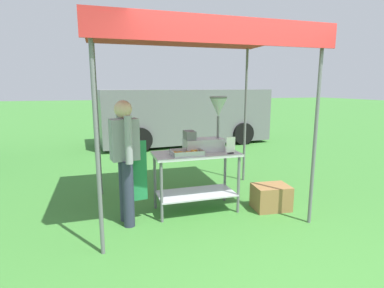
% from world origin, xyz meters
% --- Properties ---
extents(ground_plane, '(70.00, 70.00, 0.00)m').
position_xyz_m(ground_plane, '(0.00, 6.00, 0.00)').
color(ground_plane, '#3D7F33').
extents(stall_canopy, '(2.83, 2.14, 2.49)m').
position_xyz_m(stall_canopy, '(-0.28, 1.35, 2.39)').
color(stall_canopy, slate).
rests_on(stall_canopy, ground).
extents(donut_cart, '(1.20, 0.59, 0.86)m').
position_xyz_m(donut_cart, '(-0.28, 1.26, 0.62)').
color(donut_cart, '#B7B7BC').
rests_on(donut_cart, ground).
extents(donut_tray, '(0.43, 0.28, 0.07)m').
position_xyz_m(donut_tray, '(-0.44, 1.14, 0.88)').
color(donut_tray, '#B7B7BC').
rests_on(donut_tray, donut_cart).
extents(donut_fryer, '(0.63, 0.28, 0.77)m').
position_xyz_m(donut_fryer, '(-0.08, 1.34, 1.15)').
color(donut_fryer, '#B7B7BC').
rests_on(donut_fryer, donut_cart).
extents(menu_sign, '(0.13, 0.05, 0.23)m').
position_xyz_m(menu_sign, '(0.16, 1.06, 0.96)').
color(menu_sign, black).
rests_on(menu_sign, donut_cart).
extents(vendor, '(0.46, 0.54, 1.61)m').
position_xyz_m(vendor, '(-1.27, 1.12, 0.90)').
color(vendor, '#2D3347').
rests_on(vendor, ground).
extents(supply_crate, '(0.54, 0.43, 0.36)m').
position_xyz_m(supply_crate, '(0.79, 0.99, 0.18)').
color(supply_crate, olive).
rests_on(supply_crate, ground).
extents(van_grey, '(5.31, 2.35, 1.69)m').
position_xyz_m(van_grey, '(1.02, 6.60, 0.88)').
color(van_grey, slate).
rests_on(van_grey, ground).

